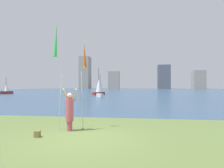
{
  "coord_description": "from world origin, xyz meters",
  "views": [
    {
      "loc": [
        2.13,
        -7.09,
        1.92
      ],
      "look_at": [
        -0.64,
        12.45,
        2.06
      ],
      "focal_mm": 31.96,
      "sensor_mm": 36.0,
      "label": 1
    }
  ],
  "objects": [
    {
      "name": "kite_flag_left",
      "position": [
        -1.32,
        0.72,
        3.7
      ],
      "size": [
        0.16,
        0.88,
        4.51
      ],
      "color": "#B2B2B7",
      "rests_on": "ground"
    },
    {
      "name": "skyline_tower_0",
      "position": [
        -31.39,
        111.68,
        9.73
      ],
      "size": [
        5.99,
        7.51,
        19.46
      ],
      "color": "gray",
      "rests_on": "ground"
    },
    {
      "name": "sailboat_0",
      "position": [
        -33.15,
        41.47,
        1.25
      ],
      "size": [
        2.52,
        1.55,
        3.81
      ],
      "color": "brown",
      "rests_on": "ground"
    },
    {
      "name": "bag",
      "position": [
        -1.66,
        -0.16,
        0.12
      ],
      "size": [
        0.19,
        0.18,
        0.23
      ],
      "color": "olive",
      "rests_on": "ground"
    },
    {
      "name": "sailboat_2",
      "position": [
        -4.44,
        25.09,
        0.32
      ],
      "size": [
        1.62,
        2.28,
        3.78
      ],
      "color": "silver",
      "rests_on": "ground"
    },
    {
      "name": "skyline_tower_2",
      "position": [
        15.36,
        108.66,
        6.7
      ],
      "size": [
        6.77,
        7.27,
        13.4
      ],
      "color": "#565B66",
      "rests_on": "ground"
    },
    {
      "name": "ground",
      "position": [
        0.0,
        50.95,
        -0.06
      ],
      "size": [
        120.0,
        138.0,
        0.12
      ],
      "color": "#5B7038"
    },
    {
      "name": "sailboat_1",
      "position": [
        -6.26,
        33.31,
        2.01
      ],
      "size": [
        2.31,
        2.91,
        5.54
      ],
      "color": "maroon",
      "rests_on": "ground"
    },
    {
      "name": "person",
      "position": [
        -0.83,
        1.01,
        0.88
      ],
      "size": [
        0.66,
        0.48,
        1.79
      ],
      "rotation": [
        0.0,
        0.0,
        0.19
      ],
      "color": "#B24C59",
      "rests_on": "ground"
    },
    {
      "name": "kite_flag_right",
      "position": [
        -0.35,
        1.55,
        3.17
      ],
      "size": [
        0.16,
        0.7,
        3.81
      ],
      "color": "#B2B2B7",
      "rests_on": "ground"
    },
    {
      "name": "sailboat_4",
      "position": [
        -27.93,
        34.23,
        0.36
      ],
      "size": [
        1.81,
        2.85,
        3.94
      ],
      "color": "maroon",
      "rests_on": "ground"
    },
    {
      "name": "skyline_tower_1",
      "position": [
        -13.03,
        107.88,
        5.05
      ],
      "size": [
        6.5,
        3.5,
        10.09
      ],
      "color": "gray",
      "rests_on": "ground"
    },
    {
      "name": "skyline_tower_3",
      "position": [
        34.68,
        110.74,
        5.13
      ],
      "size": [
        6.39,
        7.19,
        10.25
      ],
      "color": "gray",
      "rests_on": "ground"
    }
  ]
}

